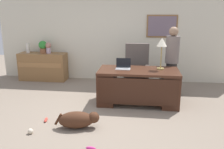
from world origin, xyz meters
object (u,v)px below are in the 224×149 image
object	(u,v)px
vase_with_flowers	(48,47)
potted_plant	(43,46)
dog_toy_plush	(46,120)
person_standing	(172,60)
dog_toy_ball	(30,131)
laptop	(123,66)
dog_toy_bone	(91,148)
armchair	(137,71)
credenza	(43,67)
vase_empty	(28,48)
desk	(138,86)
dog_lying	(78,120)
desk_lamp	(162,44)

from	to	relation	value
vase_with_flowers	potted_plant	distance (m)	0.16
vase_with_flowers	dog_toy_plush	xyz separation A→B (m)	(0.95, -2.68, -0.96)
person_standing	dog_toy_ball	distance (m)	3.55
laptop	dog_toy_bone	bearing A→B (deg)	-98.43
laptop	dog_toy_ball	size ratio (longest dim) A/B	3.49
armchair	person_standing	bearing A→B (deg)	-11.84
armchair	dog_toy_plush	xyz separation A→B (m)	(-1.63, -2.04, -0.50)
credenza	person_standing	size ratio (longest dim) A/B	0.84
credenza	person_standing	distance (m)	3.73
armchair	dog_toy_ball	xyz separation A→B (m)	(-1.69, -2.53, -0.48)
vase_with_flowers	vase_empty	xyz separation A→B (m)	(-0.63, 0.00, -0.04)
vase_with_flowers	dog_toy_ball	xyz separation A→B (m)	(0.88, -3.17, -0.94)
desk	potted_plant	bearing A→B (deg)	150.82
person_standing	dog_toy_ball	size ratio (longest dim) A/B	17.95
desk	dog_toy_ball	xyz separation A→B (m)	(-1.75, -1.61, -0.37)
credenza	armchair	bearing A→B (deg)	-13.01
armchair	desk	bearing A→B (deg)	-86.27
dog_lying	dog_toy_bone	size ratio (longest dim) A/B	4.96
credenza	armchair	distance (m)	2.85
dog_toy_plush	armchair	bearing A→B (deg)	51.41
dog_lying	credenza	bearing A→B (deg)	122.50
desk	dog_toy_plush	distance (m)	2.06
credenza	vase_empty	size ratio (longest dim) A/B	4.82
armchair	dog_toy_ball	bearing A→B (deg)	-123.79
person_standing	dog_toy_ball	world-z (taller)	person_standing
dog_toy_bone	credenza	bearing A→B (deg)	121.88
desk_lamp	vase_with_flowers	size ratio (longest dim) A/B	2.15
armchair	potted_plant	size ratio (longest dim) A/B	3.33
potted_plant	person_standing	bearing A→B (deg)	-12.87
vase_with_flowers	dog_toy_bone	bearing A→B (deg)	-60.49
desk	dog_lying	distance (m)	1.66
potted_plant	dog_toy_bone	xyz separation A→B (m)	(2.15, -3.52, -0.98)
person_standing	desk_lamp	bearing A→B (deg)	-117.37
potted_plant	dog_toy_ball	xyz separation A→B (m)	(1.04, -3.17, -0.96)
desk_lamp	vase_with_flowers	xyz separation A→B (m)	(-3.11, 1.41, -0.33)
armchair	dog_toy_bone	bearing A→B (deg)	-101.50
credenza	desk_lamp	world-z (taller)	desk_lamp
vase_empty	person_standing	bearing A→B (deg)	-11.44
dog_lying	armchair	bearing A→B (deg)	66.82
armchair	vase_empty	distance (m)	3.29
potted_plant	laptop	bearing A→B (deg)	-30.68
vase_empty	dog_toy_plush	distance (m)	3.24
desk	vase_with_flowers	xyz separation A→B (m)	(-2.64, 1.56, 0.57)
armchair	dog_toy_bone	world-z (taller)	armchair
laptop	potted_plant	size ratio (longest dim) A/B	0.89
laptop	vase_empty	distance (m)	3.27
dog_lying	laptop	xyz separation A→B (m)	(0.67, 1.40, 0.66)
desk	vase_empty	size ratio (longest dim) A/B	6.07
potted_plant	dog_toy_ball	bearing A→B (deg)	-71.77
armchair	vase_empty	bearing A→B (deg)	168.67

